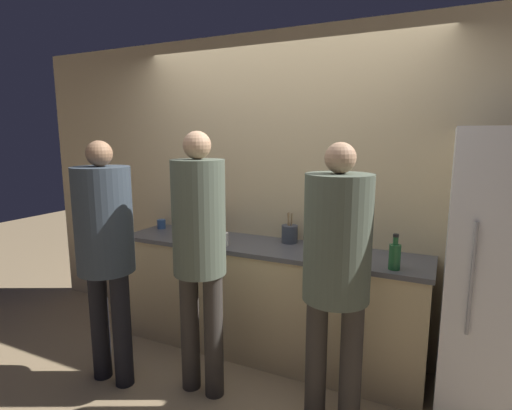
{
  "coord_description": "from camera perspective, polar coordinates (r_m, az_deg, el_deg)",
  "views": [
    {
      "loc": [
        1.25,
        -2.48,
        1.77
      ],
      "look_at": [
        0.0,
        0.13,
        1.27
      ],
      "focal_mm": 28.0,
      "sensor_mm": 36.0,
      "label": 1
    }
  ],
  "objects": [
    {
      "name": "refrigerator",
      "position": [
        2.88,
        32.01,
        -9.09
      ],
      "size": [
        0.67,
        0.71,
        1.82
      ],
      "color": "white",
      "rests_on": "ground_plane"
    },
    {
      "name": "utensil_crock",
      "position": [
        3.24,
        4.82,
        -4.11
      ],
      "size": [
        0.13,
        0.13,
        0.25
      ],
      "color": "#3D424C",
      "rests_on": "counter"
    },
    {
      "name": "person_center",
      "position": [
        2.67,
        -8.09,
        -5.24
      ],
      "size": [
        0.35,
        0.35,
        1.8
      ],
      "color": "#38332D",
      "rests_on": "ground_plane"
    },
    {
      "name": "ground_plane",
      "position": [
        3.3,
        -1.06,
        -22.66
      ],
      "size": [
        14.0,
        14.0,
        0.0
      ],
      "primitive_type": "plane",
      "color": "#9E8460"
    },
    {
      "name": "cup_white",
      "position": [
        3.16,
        -4.71,
        -4.87
      ],
      "size": [
        0.08,
        0.08,
        0.1
      ],
      "color": "white",
      "rests_on": "counter"
    },
    {
      "name": "person_right",
      "position": [
        2.36,
        11.45,
        -7.92
      ],
      "size": [
        0.39,
        0.39,
        1.74
      ],
      "color": "#38332D",
      "rests_on": "ground_plane"
    },
    {
      "name": "wall_back",
      "position": [
        3.36,
        3.47,
        1.75
      ],
      "size": [
        5.2,
        0.06,
        2.6
      ],
      "color": "#D6BC8C",
      "rests_on": "ground_plane"
    },
    {
      "name": "cup_blue",
      "position": [
        3.82,
        -13.36,
        -2.67
      ],
      "size": [
        0.08,
        0.08,
        0.08
      ],
      "color": "#335184",
      "rests_on": "counter"
    },
    {
      "name": "fruit_bowl",
      "position": [
        3.49,
        -8.2,
        -3.61
      ],
      "size": [
        0.36,
        0.36,
        0.13
      ],
      "color": "brown",
      "rests_on": "counter"
    },
    {
      "name": "bottle_green",
      "position": [
        2.74,
        19.21,
        -6.83
      ],
      "size": [
        0.07,
        0.07,
        0.23
      ],
      "color": "#236033",
      "rests_on": "counter"
    },
    {
      "name": "counter",
      "position": [
        3.34,
        1.49,
        -13.25
      ],
      "size": [
        2.48,
        0.58,
        0.92
      ],
      "color": "beige",
      "rests_on": "ground_plane"
    },
    {
      "name": "person_left",
      "position": [
        2.96,
        -20.78,
        -4.62
      ],
      "size": [
        0.39,
        0.39,
        1.74
      ],
      "color": "black",
      "rests_on": "ground_plane"
    }
  ]
}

